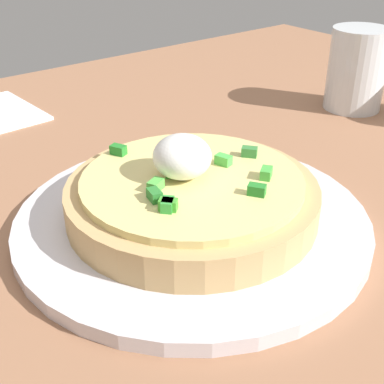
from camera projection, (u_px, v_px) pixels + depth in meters
The scene contains 4 objects.
dining_table at pixel (144, 191), 50.23cm from camera, with size 124.81×79.86×2.29cm, color #976749.
plate at pixel (192, 220), 42.60cm from camera, with size 28.36×28.36×1.17cm, color silver.
pizza at pixel (192, 194), 41.45cm from camera, with size 19.93×19.93×6.70cm.
cup_far at pixel (355, 74), 64.80cm from camera, with size 7.05×7.05×9.93cm.
Camera 1 is at (-23.62, -37.15, 25.76)cm, focal length 49.13 mm.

